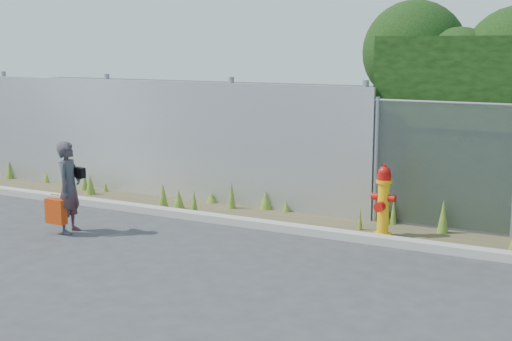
{
  "coord_description": "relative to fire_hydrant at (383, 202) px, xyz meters",
  "views": [
    {
      "loc": [
        4.61,
        -7.94,
        2.88
      ],
      "look_at": [
        -0.3,
        1.4,
        1.0
      ],
      "focal_mm": 50.0,
      "sensor_mm": 36.0,
      "label": 1
    }
  ],
  "objects": [
    {
      "name": "ground",
      "position": [
        -1.44,
        -2.19,
        -0.54
      ],
      "size": [
        80.0,
        80.0,
        0.0
      ],
      "primitive_type": "plane",
      "color": "#373739",
      "rests_on": "ground"
    },
    {
      "name": "woman",
      "position": [
        -4.35,
        -2.0,
        0.17
      ],
      "size": [
        0.45,
        0.58,
        1.42
      ],
      "primitive_type": "imported",
      "rotation": [
        0.0,
        0.0,
        1.81
      ],
      "color": "#0E575C",
      "rests_on": "ground"
    },
    {
      "name": "corrugated_fence",
      "position": [
        -4.69,
        0.82,
        0.56
      ],
      "size": [
        8.5,
        0.21,
        2.3
      ],
      "color": "silver",
      "rests_on": "ground"
    },
    {
      "name": "weed_strip",
      "position": [
        -2.04,
        0.3,
        -0.42
      ],
      "size": [
        16.0,
        1.28,
        0.53
      ],
      "color": "#4B422B",
      "rests_on": "ground"
    },
    {
      "name": "fire_hydrant",
      "position": [
        0.0,
        0.0,
        0.0
      ],
      "size": [
        0.37,
        0.33,
        1.11
      ],
      "rotation": [
        0.0,
        0.0,
        -0.09
      ],
      "color": "#FAB10D",
      "rests_on": "ground"
    },
    {
      "name": "red_tote_bag",
      "position": [
        -4.45,
        -2.2,
        -0.17
      ],
      "size": [
        0.35,
        0.13,
        0.46
      ],
      "rotation": [
        0.0,
        0.0,
        -0.05
      ],
      "color": "#A02E09"
    },
    {
      "name": "black_shoulder_bag",
      "position": [
        -4.26,
        -1.86,
        0.39
      ],
      "size": [
        0.21,
        0.09,
        0.16
      ],
      "rotation": [
        0.0,
        0.0,
        -0.19
      ],
      "color": "black"
    },
    {
      "name": "curb",
      "position": [
        -1.44,
        -0.39,
        -0.48
      ],
      "size": [
        16.0,
        0.22,
        0.12
      ],
      "primitive_type": "cube",
      "color": "#A8A398",
      "rests_on": "ground"
    }
  ]
}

